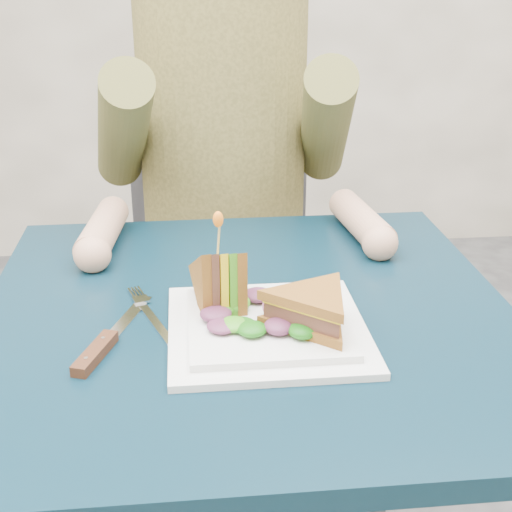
{
  "coord_description": "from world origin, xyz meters",
  "views": [
    {
      "loc": [
        -0.08,
        -0.89,
        1.19
      ],
      "look_at": [
        0.01,
        -0.02,
        0.82
      ],
      "focal_mm": 50.0,
      "sensor_mm": 36.0,
      "label": 1
    }
  ],
  "objects": [
    {
      "name": "table",
      "position": [
        0.0,
        0.0,
        0.65
      ],
      "size": [
        0.75,
        0.75,
        0.73
      ],
      "color": "black",
      "rests_on": "ground"
    },
    {
      "name": "chair",
      "position": [
        0.0,
        0.65,
        0.54
      ],
      "size": [
        0.42,
        0.4,
        0.93
      ],
      "color": "#47474C",
      "rests_on": "ground"
    },
    {
      "name": "diner",
      "position": [
        -0.0,
        0.54,
        0.91
      ],
      "size": [
        0.54,
        0.59,
        0.74
      ],
      "color": "brown",
      "rests_on": "chair"
    },
    {
      "name": "plate",
      "position": [
        0.02,
        -0.07,
        0.74
      ],
      "size": [
        0.26,
        0.26,
        0.02
      ],
      "color": "white",
      "rests_on": "table"
    },
    {
      "name": "sandwich_flat",
      "position": [
        0.07,
        -0.1,
        0.78
      ],
      "size": [
        0.2,
        0.2,
        0.05
      ],
      "color": "brown",
      "rests_on": "plate"
    },
    {
      "name": "sandwich_upright",
      "position": [
        -0.04,
        -0.03,
        0.78
      ],
      "size": [
        0.08,
        0.13,
        0.13
      ],
      "color": "brown",
      "rests_on": "plate"
    },
    {
      "name": "fork",
      "position": [
        -0.14,
        -0.01,
        0.73
      ],
      "size": [
        0.07,
        0.17,
        0.01
      ],
      "color": "silver",
      "rests_on": "table"
    },
    {
      "name": "knife",
      "position": [
        -0.19,
        -0.09,
        0.74
      ],
      "size": [
        0.09,
        0.22,
        0.02
      ],
      "color": "silver",
      "rests_on": "table"
    },
    {
      "name": "toothpick",
      "position": [
        -0.04,
        -0.03,
        0.85
      ],
      "size": [
        0.01,
        0.01,
        0.06
      ],
      "primitive_type": "cylinder",
      "rotation": [
        0.14,
        0.07,
        0.0
      ],
      "color": "tan",
      "rests_on": "sandwich_upright"
    },
    {
      "name": "toothpick_frill",
      "position": [
        -0.04,
        -0.03,
        0.88
      ],
      "size": [
        0.01,
        0.01,
        0.02
      ],
      "primitive_type": "ellipsoid",
      "color": "orange",
      "rests_on": "sandwich_upright"
    },
    {
      "name": "lettuce_spill",
      "position": [
        0.02,
        -0.06,
        0.76
      ],
      "size": [
        0.15,
        0.13,
        0.02
      ],
      "primitive_type": null,
      "color": "#337A14",
      "rests_on": "plate"
    },
    {
      "name": "onion_ring",
      "position": [
        0.03,
        -0.07,
        0.77
      ],
      "size": [
        0.04,
        0.04,
        0.02
      ],
      "primitive_type": "torus",
      "rotation": [
        0.44,
        0.0,
        0.0
      ],
      "color": "#9E4C7A",
      "rests_on": "plate"
    }
  ]
}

